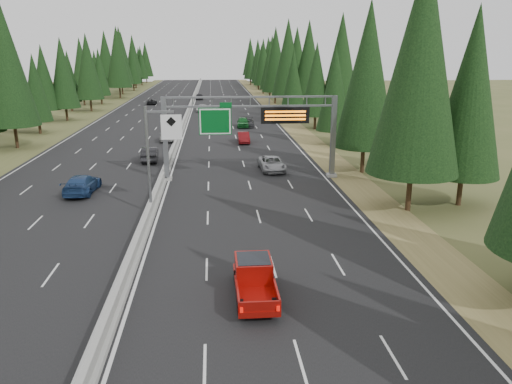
% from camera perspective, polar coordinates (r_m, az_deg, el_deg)
% --- Properties ---
extents(road, '(32.00, 260.00, 0.08)m').
position_cam_1_polar(road, '(92.26, -7.97, 8.27)').
color(road, black).
rests_on(road, ground).
extents(shoulder_right, '(3.60, 260.00, 0.06)m').
position_cam_1_polar(shoulder_right, '(93.05, 3.16, 8.45)').
color(shoulder_right, olive).
rests_on(shoulder_right, ground).
extents(shoulder_left, '(3.60, 260.00, 0.06)m').
position_cam_1_polar(shoulder_left, '(94.87, -18.87, 7.78)').
color(shoulder_left, '#464E24').
rests_on(shoulder_left, ground).
extents(median_barrier, '(0.70, 260.00, 0.85)m').
position_cam_1_polar(median_barrier, '(92.21, -7.98, 8.50)').
color(median_barrier, gray).
rests_on(median_barrier, road).
extents(sign_gantry, '(16.75, 0.98, 7.80)m').
position_cam_1_polar(sign_gantry, '(46.91, 0.15, 7.71)').
color(sign_gantry, slate).
rests_on(sign_gantry, road).
extents(hov_sign_pole, '(2.80, 0.50, 8.00)m').
position_cam_1_polar(hov_sign_pole, '(37.27, -11.37, 4.45)').
color(hov_sign_pole, slate).
rests_on(hov_sign_pole, road).
extents(tree_row_right, '(12.07, 243.78, 18.87)m').
position_cam_1_polar(tree_row_right, '(85.38, 6.79, 13.99)').
color(tree_row_right, black).
rests_on(tree_row_right, ground).
extents(tree_row_left, '(12.36, 242.61, 18.66)m').
position_cam_1_polar(tree_row_left, '(96.88, -21.59, 12.96)').
color(tree_row_left, black).
rests_on(tree_row_left, ground).
extents(silver_minivan, '(2.64, 5.26, 1.43)m').
position_cam_1_polar(silver_minivan, '(51.06, 1.82, 3.27)').
color(silver_minivan, '#9B9B9F').
rests_on(silver_minivan, road).
extents(red_pickup, '(1.91, 5.35, 1.74)m').
position_cam_1_polar(red_pickup, '(25.24, -0.22, -9.55)').
color(red_pickup, black).
rests_on(red_pickup, road).
extents(car_ahead_green, '(2.14, 4.79, 1.60)m').
position_cam_1_polar(car_ahead_green, '(81.05, -1.49, 7.99)').
color(car_ahead_green, '#155E22').
rests_on(car_ahead_green, road).
extents(car_ahead_dkred, '(1.52, 4.28, 1.41)m').
position_cam_1_polar(car_ahead_dkred, '(66.86, -1.43, 6.24)').
color(car_ahead_dkred, '#620E10').
rests_on(car_ahead_dkred, road).
extents(car_ahead_dkgrey, '(2.16, 4.68, 1.33)m').
position_cam_1_polar(car_ahead_dkgrey, '(81.32, -0.90, 7.92)').
color(car_ahead_dkgrey, black).
rests_on(car_ahead_dkgrey, road).
extents(car_ahead_white, '(2.47, 5.00, 1.36)m').
position_cam_1_polar(car_ahead_white, '(103.13, -6.15, 9.51)').
color(car_ahead_white, silver).
rests_on(car_ahead_white, road).
extents(car_ahead_far, '(1.86, 4.48, 1.52)m').
position_cam_1_polar(car_ahead_far, '(129.37, -6.51, 10.79)').
color(car_ahead_far, black).
rests_on(car_ahead_far, road).
extents(car_onc_near, '(1.96, 4.90, 1.58)m').
position_cam_1_polar(car_onc_near, '(56.73, -12.05, 4.27)').
color(car_onc_near, black).
rests_on(car_onc_near, road).
extents(car_onc_blue, '(2.46, 5.59, 1.60)m').
position_cam_1_polar(car_onc_blue, '(45.32, -19.26, 0.87)').
color(car_onc_blue, navy).
rests_on(car_onc_blue, road).
extents(car_onc_white, '(2.20, 4.75, 1.58)m').
position_cam_1_polar(car_onc_white, '(69.20, -10.17, 6.40)').
color(car_onc_white, silver).
rests_on(car_onc_white, road).
extents(car_onc_far, '(2.41, 4.76, 1.29)m').
position_cam_1_polar(car_onc_far, '(119.28, -11.83, 10.09)').
color(car_onc_far, black).
rests_on(car_onc_far, road).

